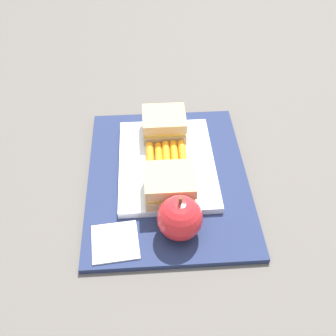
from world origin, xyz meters
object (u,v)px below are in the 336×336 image
sandwich_half_right (170,185)px  food_tray (167,163)px  sandwich_half_left (164,124)px  carrot_sticks_bundle (167,158)px  apple (180,218)px  paper_napkin (115,242)px

sandwich_half_right → food_tray: bearing=180.0°
sandwich_half_left → sandwich_half_right: size_ratio=1.00×
sandwich_half_right → carrot_sticks_bundle: 0.08m
sandwich_half_right → carrot_sticks_bundle: (-0.08, -0.00, -0.02)m
sandwich_half_left → apple: size_ratio=0.99×
apple → paper_napkin: 0.11m
food_tray → carrot_sticks_bundle: size_ratio=2.94×
food_tray → apple: (0.15, 0.01, 0.03)m
sandwich_half_left → sandwich_half_right: 0.16m
food_tray → sandwich_half_right: (0.08, 0.00, 0.03)m
food_tray → sandwich_half_left: 0.08m
carrot_sticks_bundle → paper_napkin: carrot_sticks_bundle is taller
carrot_sticks_bundle → apple: (0.15, 0.01, 0.02)m
sandwich_half_left → paper_napkin: 0.26m
apple → carrot_sticks_bundle: bearing=-175.8°
sandwich_half_right → carrot_sticks_bundle: size_ratio=1.02×
sandwich_half_left → carrot_sticks_bundle: 0.08m
food_tray → sandwich_half_right: size_ratio=2.88×
apple → paper_napkin: apple is taller
sandwich_half_right → paper_napkin: 0.12m
sandwich_half_left → paper_napkin: bearing=-20.4°
carrot_sticks_bundle → apple: bearing=4.2°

